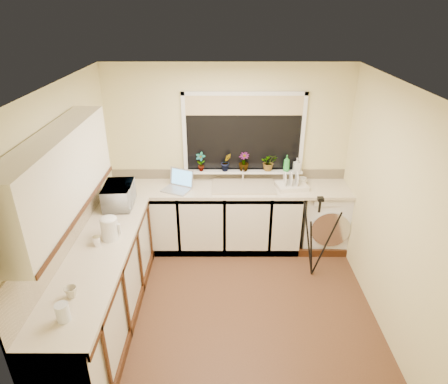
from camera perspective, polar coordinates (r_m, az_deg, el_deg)
floor at (r=4.64m, az=0.72°, el=-15.95°), size 3.20×3.20×0.00m
ceiling at (r=3.51m, az=0.95°, el=15.30°), size 3.20×3.20×0.00m
wall_back at (r=5.29m, az=0.62°, el=5.26°), size 3.20×0.00×3.20m
wall_front at (r=2.71m, az=1.24°, el=-17.94°), size 3.20×0.00×3.20m
wall_left at (r=4.22m, az=-21.49°, el=-2.37°), size 0.00×3.00×3.00m
wall_right at (r=4.26m, az=22.90°, el=-2.35°), size 0.00×3.00×3.00m
base_cabinet_back at (r=5.37m, az=-2.87°, el=-3.86°), size 2.55×0.60×0.86m
base_cabinet_left at (r=4.31m, az=-17.27°, el=-13.68°), size 0.54×2.40×0.86m
worktop_back at (r=5.15m, az=0.63°, el=0.48°), size 3.20×0.60×0.04m
worktop_left at (r=4.05m, az=-18.11°, el=-8.75°), size 0.60×2.40×0.04m
upper_cabinet at (r=3.55m, az=-22.97°, el=2.33°), size 0.28×1.90×0.70m
splashback_left at (r=4.02m, az=-22.51°, el=-5.65°), size 0.02×2.40×0.45m
splashback_back at (r=5.38m, az=0.61°, el=2.67°), size 3.20×0.02×0.14m
window_glass at (r=5.18m, az=2.87°, el=8.56°), size 1.50×0.02×1.00m
window_blind at (r=5.05m, az=2.98°, el=12.53°), size 1.50×0.02×0.25m
windowsill at (r=5.30m, az=2.78°, el=3.06°), size 1.60×0.14×0.03m
sink at (r=5.14m, az=2.86°, el=0.81°), size 0.82×0.46×0.03m
faucet at (r=5.26m, az=2.80°, el=2.70°), size 0.03×0.03×0.24m
washing_machine at (r=5.58m, az=14.58°, el=-3.49°), size 0.66×0.64×0.86m
laptop at (r=5.11m, az=-6.65°, el=1.15°), size 0.43×0.41×0.25m
kettle at (r=4.17m, az=-16.39°, el=-5.22°), size 0.18×0.18×0.23m
dish_rack at (r=5.19m, az=9.87°, el=0.86°), size 0.43×0.35×0.06m
tripod at (r=4.86m, az=13.29°, el=-6.52°), size 0.55×0.55×1.09m
glass_jug at (r=3.34m, az=-22.53°, el=-15.96°), size 0.10×0.10×0.15m
steel_jar at (r=4.13m, az=-18.10°, el=-6.83°), size 0.07×0.07×0.10m
microwave at (r=4.80m, az=-15.12°, el=-0.46°), size 0.36×0.50×0.27m
plant_a at (r=5.23m, az=-3.43°, el=4.43°), size 0.16×0.13×0.26m
plant_b at (r=5.23m, az=0.31°, el=4.39°), size 0.16×0.14×0.25m
plant_c at (r=5.24m, az=2.92°, el=4.44°), size 0.18×0.18×0.25m
plant_d at (r=5.28m, az=6.58°, el=4.39°), size 0.23×0.20×0.24m
soap_bottle_green at (r=5.29m, az=9.14°, el=4.18°), size 0.11×0.11×0.22m
soap_bottle_clear at (r=5.31m, az=10.61°, el=3.93°), size 0.09×0.09×0.19m
cup_back at (r=5.31m, az=11.35°, el=1.57°), size 0.16×0.16×0.10m
cup_left at (r=3.55m, az=-21.48°, el=-13.49°), size 0.12×0.12×0.10m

